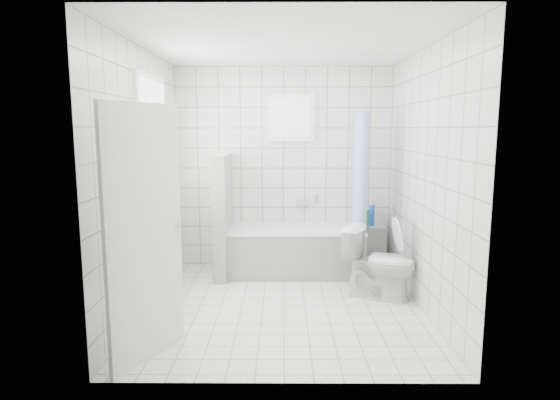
{
  "coord_description": "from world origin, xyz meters",
  "views": [
    {
      "loc": [
        -0.02,
        -4.62,
        1.8
      ],
      "look_at": [
        -0.04,
        0.35,
        1.05
      ],
      "focal_mm": 30.0,
      "sensor_mm": 36.0,
      "label": 1
    }
  ],
  "objects": [
    {
      "name": "ceiling",
      "position": [
        0.0,
        0.0,
        2.6
      ],
      "size": [
        3.0,
        3.0,
        0.0
      ],
      "primitive_type": "plane",
      "rotation": [
        3.14,
        0.0,
        0.0
      ],
      "color": "white",
      "rests_on": "ground"
    },
    {
      "name": "window_back",
      "position": [
        0.1,
        1.46,
        1.95
      ],
      "size": [
        0.5,
        0.01,
        0.5
      ],
      "primitive_type": "cube",
      "color": "white",
      "rests_on": "wall_back"
    },
    {
      "name": "wall_back",
      "position": [
        0.0,
        1.5,
        1.3
      ],
      "size": [
        2.8,
        0.02,
        2.6
      ],
      "primitive_type": "cube",
      "color": "white",
      "rests_on": "ground"
    },
    {
      "name": "sill_bottles",
      "position": [
        -1.3,
        0.26,
        1.04
      ],
      "size": [
        0.18,
        0.73,
        0.33
      ],
      "color": "pink",
      "rests_on": "window_sill"
    },
    {
      "name": "ground",
      "position": [
        0.0,
        0.0,
        0.0
      ],
      "size": [
        3.0,
        3.0,
        0.0
      ],
      "primitive_type": "plane",
      "color": "white",
      "rests_on": "ground"
    },
    {
      "name": "wall_right",
      "position": [
        1.4,
        0.0,
        1.3
      ],
      "size": [
        0.02,
        3.0,
        2.6
      ],
      "primitive_type": "cube",
      "color": "white",
      "rests_on": "ground"
    },
    {
      "name": "partition_wall",
      "position": [
        -0.75,
        1.07,
        0.75
      ],
      "size": [
        0.15,
        0.85,
        1.5
      ],
      "primitive_type": "cube",
      "color": "white",
      "rests_on": "ground"
    },
    {
      "name": "tiled_ledge",
      "position": [
        1.13,
        1.38,
        0.28
      ],
      "size": [
        0.4,
        0.24,
        0.55
      ],
      "primitive_type": "cube",
      "color": "white",
      "rests_on": "ground"
    },
    {
      "name": "bathtub",
      "position": [
        0.15,
        1.12,
        0.29
      ],
      "size": [
        1.67,
        0.77,
        0.58
      ],
      "color": "white",
      "rests_on": "ground"
    },
    {
      "name": "toilet",
      "position": [
        1.03,
        0.26,
        0.38
      ],
      "size": [
        0.86,
        0.7,
        0.77
      ],
      "primitive_type": "imported",
      "rotation": [
        0.0,
        0.0,
        1.14
      ],
      "color": "white",
      "rests_on": "ground"
    },
    {
      "name": "door",
      "position": [
        -1.07,
        -1.12,
        1.0
      ],
      "size": [
        0.4,
        0.73,
        2.0
      ],
      "primitive_type": "cube",
      "rotation": [
        0.0,
        0.0,
        -0.47
      ],
      "color": "silver",
      "rests_on": "ground"
    },
    {
      "name": "tub_faucet",
      "position": [
        0.25,
        1.46,
        0.85
      ],
      "size": [
        0.18,
        0.06,
        0.06
      ],
      "primitive_type": "cube",
      "color": "silver",
      "rests_on": "wall_back"
    },
    {
      "name": "curtain_rod",
      "position": [
        0.93,
        1.1,
        2.0
      ],
      "size": [
        0.02,
        0.8,
        0.02
      ],
      "primitive_type": "cylinder",
      "rotation": [
        1.57,
        0.0,
        0.0
      ],
      "color": "silver",
      "rests_on": "wall_back"
    },
    {
      "name": "shower_curtain",
      "position": [
        0.93,
        0.97,
        1.1
      ],
      "size": [
        0.14,
        0.48,
        1.78
      ],
      "primitive_type": null,
      "color": "#5273F3",
      "rests_on": "curtain_rod"
    },
    {
      "name": "window_sill",
      "position": [
        -1.31,
        0.3,
        0.86
      ],
      "size": [
        0.18,
        1.02,
        0.08
      ],
      "primitive_type": "cube",
      "color": "white",
      "rests_on": "wall_left"
    },
    {
      "name": "wall_left",
      "position": [
        -1.4,
        0.0,
        1.3
      ],
      "size": [
        0.02,
        3.0,
        2.6
      ],
      "primitive_type": "cube",
      "color": "white",
      "rests_on": "ground"
    },
    {
      "name": "window_left",
      "position": [
        -1.35,
        0.3,
        1.6
      ],
      "size": [
        0.01,
        0.9,
        1.4
      ],
      "primitive_type": "cube",
      "color": "white",
      "rests_on": "wall_left"
    },
    {
      "name": "wall_front",
      "position": [
        0.0,
        -1.5,
        1.3
      ],
      "size": [
        2.8,
        0.02,
        2.6
      ],
      "primitive_type": "cube",
      "color": "white",
      "rests_on": "ground"
    },
    {
      "name": "ledge_bottles",
      "position": [
        1.11,
        1.37,
        0.67
      ],
      "size": [
        0.15,
        0.16,
        0.28
      ],
      "color": "blue",
      "rests_on": "tiled_ledge"
    }
  ]
}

